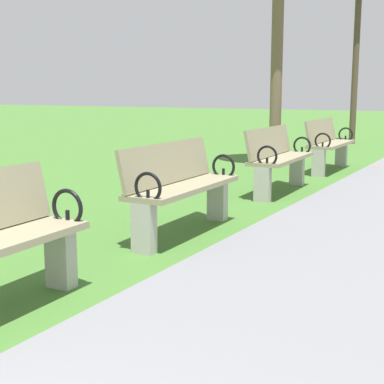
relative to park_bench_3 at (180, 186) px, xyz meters
name	(u,v)px	position (x,y,z in m)	size (l,w,h in m)	color
park_bench_3	(180,186)	(0.00, 0.00, 0.00)	(0.50, 1.61, 0.90)	gray
park_bench_4	(278,158)	(0.00, 2.67, 0.00)	(0.53, 1.62, 0.90)	gray
park_bench_5	(328,143)	(0.00, 5.12, 0.00)	(0.49, 1.61, 0.90)	gray
scattered_leaves	(292,231)	(0.95, 0.57, -0.47)	(4.76, 13.81, 0.02)	gold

